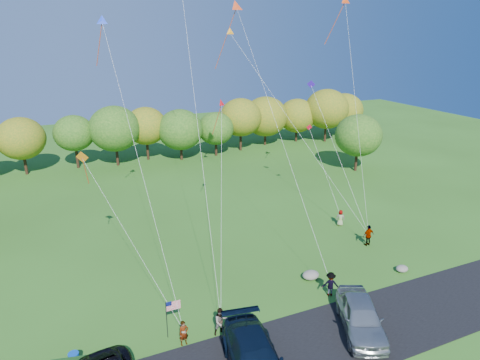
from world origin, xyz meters
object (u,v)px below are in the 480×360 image
object	(u,v)px
flyer_a	(184,333)
trash_barrel	(74,360)
flyer_d	(368,235)
flyer_e	(340,218)
flyer_c	(330,284)
minivan_silver	(361,316)
flyer_b	(221,321)
minivan_navy	(255,359)

from	to	relation	value
flyer_a	trash_barrel	size ratio (longest dim) A/B	1.84
flyer_d	flyer_e	distance (m)	4.24
flyer_a	flyer_c	world-z (taller)	flyer_c
flyer_e	flyer_d	bearing A→B (deg)	122.43
minivan_silver	flyer_a	world-z (taller)	minivan_silver
flyer_a	flyer_b	bearing A→B (deg)	-6.76
trash_barrel	flyer_d	bearing A→B (deg)	11.19
flyer_a	flyer_c	distance (m)	10.74
minivan_navy	flyer_e	world-z (taller)	minivan_navy
minivan_navy	trash_barrel	distance (m)	9.89
minivan_silver	flyer_d	size ratio (longest dim) A/B	3.04
flyer_a	flyer_e	xyz separation A→B (m)	(18.22, 9.74, -0.02)
flyer_b	flyer_c	xyz separation A→B (m)	(8.39, 0.68, -0.00)
minivan_silver	flyer_b	distance (m)	8.50
minivan_navy	flyer_c	distance (m)	9.12
minivan_silver	flyer_e	xyz separation A→B (m)	(8.01, 12.89, -0.26)
flyer_b	trash_barrel	world-z (taller)	flyer_b
flyer_c	flyer_e	distance (m)	11.76
flyer_c	flyer_e	world-z (taller)	flyer_c
minivan_silver	flyer_e	world-z (taller)	minivan_silver
flyer_b	trash_barrel	distance (m)	8.37
flyer_c	flyer_e	bearing A→B (deg)	-104.35
trash_barrel	flyer_c	bearing A→B (deg)	-0.25
flyer_a	flyer_e	world-z (taller)	flyer_a
minivan_silver	flyer_d	xyz separation A→B (m)	(7.78, 8.66, -0.09)
flyer_a	flyer_c	xyz separation A→B (m)	(10.72, 0.68, 0.10)
minivan_navy	flyer_d	world-z (taller)	minivan_navy
flyer_a	flyer_b	size ratio (longest dim) A/B	0.89
flyer_d	flyer_b	bearing A→B (deg)	18.69
minivan_navy	flyer_b	size ratio (longest dim) A/B	3.70
minivan_navy	flyer_a	xyz separation A→B (m)	(-2.76, 3.78, -0.23)
minivan_navy	flyer_a	distance (m)	4.69
minivan_navy	trash_barrel	size ratio (longest dim) A/B	7.69
flyer_b	minivan_navy	bearing A→B (deg)	-82.90
flyer_c	flyer_d	xyz separation A→B (m)	(7.28, 4.82, 0.05)
minivan_silver	flyer_d	world-z (taller)	minivan_silver
flyer_a	flyer_e	bearing A→B (deg)	21.35
minivan_silver	flyer_c	xyz separation A→B (m)	(0.50, 3.84, -0.14)
minivan_silver	flyer_e	size ratio (longest dim) A/B	3.70
flyer_d	minivan_silver	bearing A→B (deg)	47.39
minivan_silver	flyer_b	world-z (taller)	minivan_silver
trash_barrel	flyer_a	bearing A→B (deg)	-7.17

